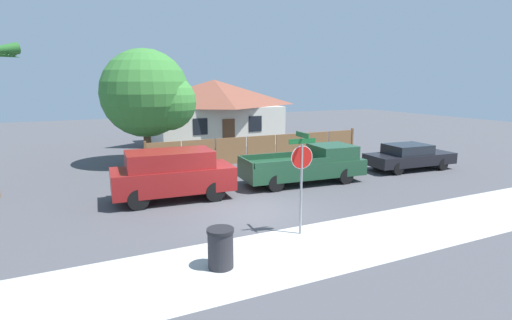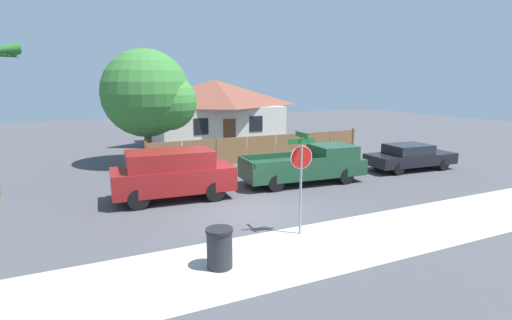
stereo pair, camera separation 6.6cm
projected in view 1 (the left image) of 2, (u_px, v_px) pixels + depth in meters
The scene contains 10 objects.
ground_plane at pixel (253, 211), 14.12m from camera, with size 80.00×80.00×0.00m, color #47474C.
sidewalk_strip at pixel (309, 249), 10.94m from camera, with size 36.00×3.20×0.01m.
wooden_fence at pixel (261, 148), 22.85m from camera, with size 13.15×0.12×1.58m.
house at pixel (215, 110), 29.57m from camera, with size 9.70×5.95×4.65m.
oak_tree at pixel (150, 95), 21.40m from camera, with size 4.94×4.71×6.25m.
red_suv at pixel (172, 173), 15.32m from camera, with size 4.69×2.22×1.93m.
orange_pickup at pixel (308, 165), 17.98m from camera, with size 5.67×2.33×1.66m.
parked_sedan at pixel (409, 156), 20.69m from camera, with size 4.77×2.13×1.33m.
stop_sign at pixel (302, 167), 11.64m from camera, with size 0.85×0.77×3.07m.
trash_bin at pixel (221, 248), 9.75m from camera, with size 0.67×0.67×1.00m.
Camera 1 is at (-5.79, -12.20, 4.51)m, focal length 28.00 mm.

